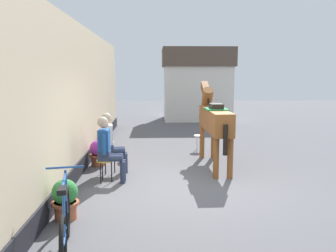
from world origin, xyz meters
TOP-DOWN VIEW (x-y plane):
  - ground_plane at (0.00, 3.00)m, footprint 40.00×40.00m
  - pub_facade_wall at (-2.55, 1.50)m, footprint 0.34×14.00m
  - distant_cottage at (1.40, 10.53)m, footprint 3.40×2.60m
  - seated_visitor_near at (-1.70, 0.26)m, footprint 0.61×0.49m
  - seated_visitor_far at (-1.72, 0.98)m, footprint 0.61×0.49m
  - saddled_horse_center at (0.74, 1.53)m, footprint 0.51×3.00m
  - flower_planter_nearest at (-2.12, -1.64)m, footprint 0.43×0.43m
  - flower_planter_inner_far at (-2.12, 1.64)m, footprint 0.43×0.43m
  - flower_planter_farthest at (-2.13, 3.27)m, footprint 0.43×0.43m
  - leaning_bicycle at (-1.85, -2.74)m, footprint 0.54×1.74m
  - spare_stool_white at (0.61, 3.28)m, footprint 0.32×0.32m
  - satchel_bag at (-1.52, 1.94)m, footprint 0.18×0.30m

SIDE VIEW (x-z plane):
  - ground_plane at x=0.00m, z-range 0.00..0.00m
  - satchel_bag at x=-1.52m, z-range 0.00..0.20m
  - flower_planter_nearest at x=-2.12m, z-range 0.01..0.65m
  - flower_planter_inner_far at x=-2.12m, z-range 0.01..0.65m
  - flower_planter_farthest at x=-2.13m, z-range 0.01..0.65m
  - leaning_bicycle at x=-1.85m, z-range -0.11..0.91m
  - spare_stool_white at x=0.61m, z-range 0.17..0.63m
  - seated_visitor_near at x=-1.70m, z-range 0.08..1.47m
  - seated_visitor_far at x=-1.72m, z-range 0.08..1.47m
  - saddled_horse_center at x=0.74m, z-range 0.13..2.19m
  - pub_facade_wall at x=-2.55m, z-range -0.16..3.24m
  - distant_cottage at x=1.40m, z-range 0.05..3.55m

